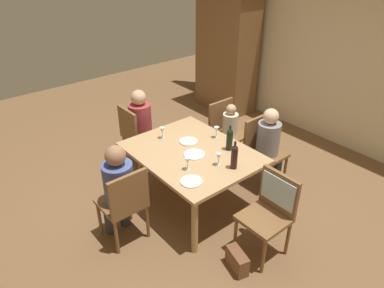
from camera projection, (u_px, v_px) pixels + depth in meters
ground_plane at (192, 200)px, 4.57m from camera, size 10.00×10.00×0.00m
rear_room_partition at (334, 56)px, 5.43m from camera, size 6.40×0.12×2.70m
armoire_cabinet at (226, 52)px, 6.55m from camera, size 1.18×0.62×2.18m
dining_table at (192, 157)px, 4.24m from camera, size 1.51×1.19×0.72m
chair_near at (125, 201)px, 3.70m from camera, size 0.44×0.44×0.92m
chair_far_right at (262, 147)px, 4.67m from camera, size 0.44×0.44×0.92m
chair_left_end at (136, 133)px, 5.01m from camera, size 0.44×0.44×0.92m
chair_far_left at (226, 128)px, 5.12m from camera, size 0.44×0.44×0.92m
chair_right_end at (273, 203)px, 3.58m from camera, size 0.44×0.46×0.92m
person_woman_host at (118, 186)px, 3.71m from camera, size 0.36×0.32×1.16m
person_man_bearded at (269, 143)px, 4.54m from camera, size 0.34×0.29×1.11m
person_man_guest at (142, 122)px, 5.01m from camera, size 0.31×0.36×1.15m
person_child_small at (231, 129)px, 5.04m from camera, size 0.25×0.22×0.94m
wine_bottle_tall_green at (229, 139)px, 4.17m from camera, size 0.08×0.08×0.32m
wine_bottle_dark_red at (234, 156)px, 3.83m from camera, size 0.07×0.07×0.33m
wine_glass_near_left at (219, 157)px, 3.90m from camera, size 0.07×0.07×0.15m
wine_glass_centre at (188, 161)px, 3.83m from camera, size 0.07×0.07×0.15m
wine_glass_near_right at (216, 130)px, 4.45m from camera, size 0.07×0.07×0.15m
wine_glass_far at (162, 130)px, 4.43m from camera, size 0.07×0.07×0.15m
dinner_plate_host at (189, 141)px, 4.40m from camera, size 0.23×0.23×0.01m
dinner_plate_guest_left at (191, 181)px, 3.68m from camera, size 0.23×0.23×0.01m
dinner_plate_guest_right at (194, 154)px, 4.13m from camera, size 0.25×0.25×0.01m
handbag at (237, 261)px, 3.56m from camera, size 0.30×0.19×0.22m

